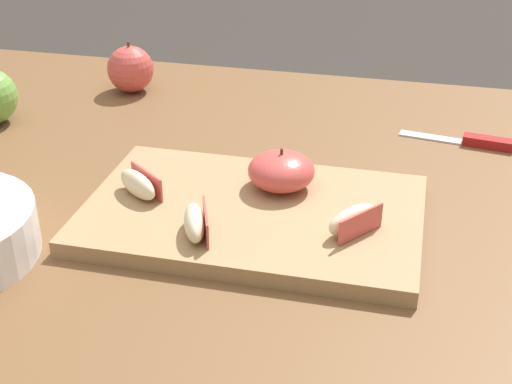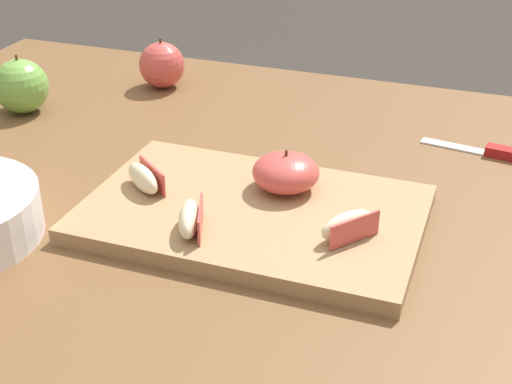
# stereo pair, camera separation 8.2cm
# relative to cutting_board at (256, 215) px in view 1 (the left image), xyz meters

# --- Properties ---
(dining_table) EXTENTS (1.37, 0.88, 0.75)m
(dining_table) POSITION_rel_cutting_board_xyz_m (-0.00, 0.08, -0.11)
(dining_table) COLOR brown
(dining_table) RESTS_ON ground_plane
(cutting_board) EXTENTS (0.39, 0.25, 0.02)m
(cutting_board) POSITION_rel_cutting_board_xyz_m (0.00, 0.00, 0.00)
(cutting_board) COLOR #A37F56
(cutting_board) RESTS_ON dining_table
(apple_half_skin_up) EXTENTS (0.08, 0.08, 0.05)m
(apple_half_skin_up) POSITION_rel_cutting_board_xyz_m (0.02, 0.05, 0.03)
(apple_half_skin_up) COLOR #D14C47
(apple_half_skin_up) RESTS_ON cutting_board
(apple_wedge_front) EXTENTS (0.06, 0.07, 0.03)m
(apple_wedge_front) POSITION_rel_cutting_board_xyz_m (0.11, -0.03, 0.02)
(apple_wedge_front) COLOR beige
(apple_wedge_front) RESTS_ON cutting_board
(apple_wedge_near_knife) EXTENTS (0.05, 0.07, 0.03)m
(apple_wedge_near_knife) POSITION_rel_cutting_board_xyz_m (-0.05, -0.07, 0.02)
(apple_wedge_near_knife) COLOR beige
(apple_wedge_near_knife) RESTS_ON cutting_board
(apple_wedge_left) EXTENTS (0.07, 0.06, 0.03)m
(apple_wedge_left) POSITION_rel_cutting_board_xyz_m (-0.14, -0.00, 0.02)
(apple_wedge_left) COLOR beige
(apple_wedge_left) RESTS_ON cutting_board
(paring_knife) EXTENTS (0.16, 0.04, 0.01)m
(paring_knife) POSITION_rel_cutting_board_xyz_m (0.26, 0.28, -0.00)
(paring_knife) COLOR silver
(paring_knife) RESTS_ON dining_table
(whole_apple_pink_lady) EXTENTS (0.08, 0.08, 0.08)m
(whole_apple_pink_lady) POSITION_rel_cutting_board_xyz_m (-0.30, 0.36, 0.03)
(whole_apple_pink_lady) COLOR #D14C47
(whole_apple_pink_lady) RESTS_ON dining_table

